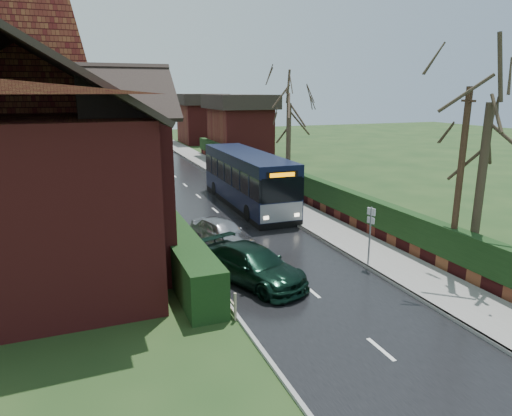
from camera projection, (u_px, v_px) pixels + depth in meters
name	position (u px, v px, depth m)	size (l,w,h in m)	color
ground	(287.00, 271.00, 17.78)	(140.00, 140.00, 0.00)	#33491F
road	(215.00, 211.00, 26.81)	(6.00, 100.00, 0.02)	black
pavement	(281.00, 203.00, 28.29)	(2.50, 100.00, 0.14)	slate
kerb_right	(263.00, 205.00, 27.87)	(0.12, 100.00, 0.14)	gray
kerb_left	(163.00, 215.00, 25.73)	(0.12, 100.00, 0.10)	gray
front_hedge	(163.00, 228.00, 20.73)	(1.20, 16.00, 1.60)	black
picket_fence	(180.00, 233.00, 21.08)	(0.10, 16.00, 0.90)	gray
right_wall_hedge	(304.00, 186.00, 28.60)	(0.60, 50.00, 1.80)	maroon
brick_house	(37.00, 155.00, 17.95)	(9.30, 14.60, 10.30)	maroon
bus	(247.00, 180.00, 27.64)	(2.63, 10.72, 3.24)	black
car_silver	(222.00, 233.00, 20.46)	(1.55, 3.86, 1.31)	#A8A7AC
car_green	(253.00, 265.00, 16.61)	(1.86, 4.57, 1.33)	black
car_distant	(156.00, 141.00, 57.59)	(1.52, 4.36, 1.44)	black
bus_stop_sign	(370.00, 228.00, 17.82)	(0.15, 0.37, 2.46)	slate
telegraph_pole	(459.00, 183.00, 16.78)	(0.35, 0.88, 6.98)	#322216
tree_right_near	(493.00, 89.00, 15.55)	(4.27, 4.27, 9.21)	#31281D
tree_right_far	(289.00, 97.00, 29.85)	(4.48, 4.48, 8.65)	#3A2C22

